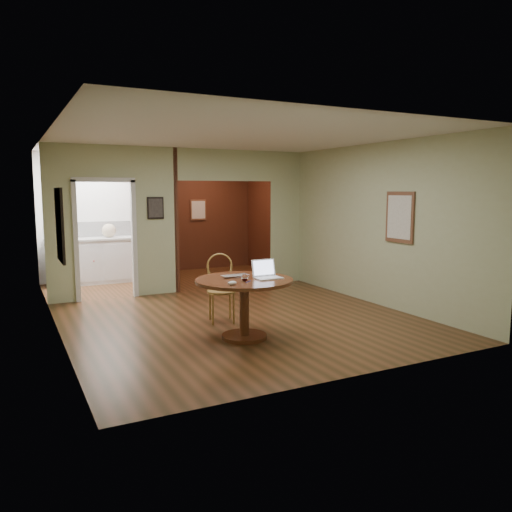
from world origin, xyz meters
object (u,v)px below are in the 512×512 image
dining_table (244,295)px  chair (221,284)px  closed_laptop (237,276)px  open_laptop (266,273)px

dining_table → chair: size_ratio=1.26×
dining_table → chair: (0.08, 0.97, -0.03)m
closed_laptop → dining_table: bearing=-77.3°
chair → open_laptop: 1.09m
chair → open_laptop: open_laptop is taller
chair → open_laptop: bearing=-64.6°
chair → open_laptop: size_ratio=2.96×
dining_table → open_laptop: bearing=-11.4°
dining_table → closed_laptop: size_ratio=3.46×
dining_table → closed_laptop: (-0.04, 0.13, 0.22)m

